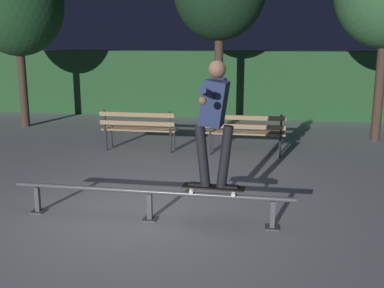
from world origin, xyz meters
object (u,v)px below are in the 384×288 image
(park_bench_left_center, at_px, (245,130))
(skateboarder, at_px, (214,114))
(skateboard, at_px, (213,188))
(park_bench_leftmost, at_px, (139,126))
(tree_far_left, at_px, (16,5))
(grind_rail, at_px, (150,197))

(park_bench_left_center, bearing_deg, skateboarder, -92.48)
(skateboard, xyz_separation_m, park_bench_left_center, (0.16, 3.68, 0.05))
(park_bench_leftmost, bearing_deg, skateboarder, -60.63)
(skateboarder, bearing_deg, skateboard, 176.53)
(skateboarder, xyz_separation_m, tree_far_left, (-5.96, 5.93, 1.79))
(grind_rail, bearing_deg, tree_far_left, 130.85)
(grind_rail, relative_size, skateboarder, 2.37)
(skateboarder, relative_size, tree_far_left, 0.34)
(skateboarder, distance_m, park_bench_leftmost, 4.31)
(skateboard, height_order, skateboarder, skateboarder)
(grind_rail, xyz_separation_m, skateboarder, (0.83, -0.00, 1.11))
(skateboarder, height_order, park_bench_leftmost, skateboarder)
(skateboard, height_order, park_bench_leftmost, park_bench_leftmost)
(grind_rail, xyz_separation_m, tree_far_left, (-5.13, 5.93, 2.89))
(park_bench_left_center, distance_m, tree_far_left, 7.04)
(tree_far_left, bearing_deg, skateboard, -44.87)
(grind_rail, height_order, skateboard, skateboard)
(park_bench_leftmost, distance_m, tree_far_left, 5.23)
(grind_rail, bearing_deg, skateboard, 0.00)
(grind_rail, height_order, park_bench_left_center, park_bench_left_center)
(park_bench_leftmost, bearing_deg, skateboard, -60.66)
(skateboarder, bearing_deg, grind_rail, 179.99)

